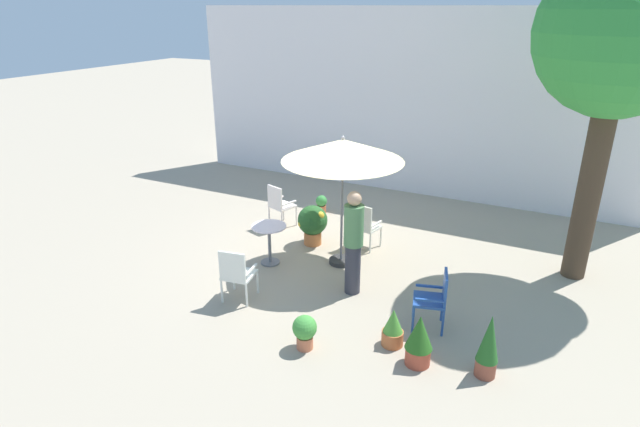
{
  "coord_description": "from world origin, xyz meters",
  "views": [
    {
      "loc": [
        3.91,
        -7.95,
        4.48
      ],
      "look_at": [
        0.0,
        -0.09,
        0.94
      ],
      "focal_mm": 29.09,
      "sensor_mm": 36.0,
      "label": 1
    }
  ],
  "objects_px": {
    "potted_plant_2": "(305,331)",
    "potted_plant_5": "(393,328)",
    "patio_umbrella_0": "(343,151)",
    "standing_person": "(353,241)",
    "potted_plant_0": "(489,346)",
    "shade_tree": "(625,35)",
    "patio_chair_0": "(236,272)",
    "potted_plant_1": "(321,204)",
    "patio_chair_3": "(364,224)",
    "potted_plant_3": "(419,340)",
    "patio_chair_1": "(279,203)",
    "potted_plant_4": "(313,222)",
    "patio_chair_2": "(435,296)",
    "cafe_table_0": "(269,238)"
  },
  "relations": [
    {
      "from": "patio_umbrella_0",
      "to": "potted_plant_4",
      "type": "relative_size",
      "value": 2.97
    },
    {
      "from": "potted_plant_3",
      "to": "standing_person",
      "type": "bearing_deg",
      "value": 138.53
    },
    {
      "from": "potted_plant_0",
      "to": "potted_plant_2",
      "type": "distance_m",
      "value": 2.43
    },
    {
      "from": "cafe_table_0",
      "to": "potted_plant_3",
      "type": "xyz_separation_m",
      "value": [
        3.31,
        -1.63,
        -0.14
      ]
    },
    {
      "from": "patio_chair_3",
      "to": "standing_person",
      "type": "xyz_separation_m",
      "value": [
        0.47,
        -1.66,
        0.41
      ]
    },
    {
      "from": "standing_person",
      "to": "shade_tree",
      "type": "bearing_deg",
      "value": 34.81
    },
    {
      "from": "shade_tree",
      "to": "patio_chair_1",
      "type": "height_order",
      "value": "shade_tree"
    },
    {
      "from": "potted_plant_1",
      "to": "potted_plant_5",
      "type": "distance_m",
      "value": 5.1
    },
    {
      "from": "cafe_table_0",
      "to": "potted_plant_4",
      "type": "distance_m",
      "value": 1.15
    },
    {
      "from": "potted_plant_5",
      "to": "standing_person",
      "type": "bearing_deg",
      "value": 134.7
    },
    {
      "from": "patio_chair_3",
      "to": "standing_person",
      "type": "bearing_deg",
      "value": -74.11
    },
    {
      "from": "potted_plant_2",
      "to": "potted_plant_3",
      "type": "distance_m",
      "value": 1.56
    },
    {
      "from": "shade_tree",
      "to": "potted_plant_0",
      "type": "relative_size",
      "value": 5.93
    },
    {
      "from": "patio_umbrella_0",
      "to": "potted_plant_2",
      "type": "height_order",
      "value": "patio_umbrella_0"
    },
    {
      "from": "patio_chair_1",
      "to": "patio_chair_2",
      "type": "bearing_deg",
      "value": -29.63
    },
    {
      "from": "shade_tree",
      "to": "standing_person",
      "type": "distance_m",
      "value": 5.14
    },
    {
      "from": "patio_umbrella_0",
      "to": "patio_chair_0",
      "type": "bearing_deg",
      "value": -116.15
    },
    {
      "from": "potted_plant_1",
      "to": "potted_plant_4",
      "type": "relative_size",
      "value": 0.53
    },
    {
      "from": "shade_tree",
      "to": "potted_plant_5",
      "type": "relative_size",
      "value": 9.35
    },
    {
      "from": "potted_plant_0",
      "to": "potted_plant_3",
      "type": "height_order",
      "value": "potted_plant_0"
    },
    {
      "from": "patio_chair_3",
      "to": "potted_plant_1",
      "type": "height_order",
      "value": "patio_chair_3"
    },
    {
      "from": "patio_umbrella_0",
      "to": "patio_chair_3",
      "type": "xyz_separation_m",
      "value": [
        0.13,
        0.79,
        -1.63
      ]
    },
    {
      "from": "patio_chair_2",
      "to": "patio_chair_3",
      "type": "distance_m",
      "value": 2.85
    },
    {
      "from": "patio_chair_3",
      "to": "potted_plant_4",
      "type": "bearing_deg",
      "value": -164.18
    },
    {
      "from": "potted_plant_0",
      "to": "potted_plant_5",
      "type": "bearing_deg",
      "value": 176.05
    },
    {
      "from": "patio_chair_3",
      "to": "patio_chair_1",
      "type": "bearing_deg",
      "value": 174.74
    },
    {
      "from": "patio_chair_1",
      "to": "potted_plant_1",
      "type": "xyz_separation_m",
      "value": [
        0.46,
        1.1,
        -0.31
      ]
    },
    {
      "from": "shade_tree",
      "to": "patio_chair_3",
      "type": "relative_size",
      "value": 5.8
    },
    {
      "from": "potted_plant_1",
      "to": "patio_chair_2",
      "type": "bearing_deg",
      "value": -43.7
    },
    {
      "from": "shade_tree",
      "to": "potted_plant_2",
      "type": "bearing_deg",
      "value": -129.49
    },
    {
      "from": "potted_plant_3",
      "to": "patio_chair_0",
      "type": "bearing_deg",
      "value": 175.11
    },
    {
      "from": "patio_chair_2",
      "to": "potted_plant_3",
      "type": "distance_m",
      "value": 0.94
    },
    {
      "from": "patio_chair_2",
      "to": "patio_chair_3",
      "type": "relative_size",
      "value": 0.99
    },
    {
      "from": "patio_chair_0",
      "to": "patio_chair_3",
      "type": "bearing_deg",
      "value": 68.46
    },
    {
      "from": "potted_plant_0",
      "to": "cafe_table_0",
      "type": "bearing_deg",
      "value": 160.62
    },
    {
      "from": "patio_chair_2",
      "to": "potted_plant_1",
      "type": "distance_m",
      "value": 4.87
    },
    {
      "from": "potted_plant_1",
      "to": "patio_chair_3",
      "type": "bearing_deg",
      "value": -39.5
    },
    {
      "from": "cafe_table_0",
      "to": "potted_plant_1",
      "type": "distance_m",
      "value": 2.69
    },
    {
      "from": "patio_umbrella_0",
      "to": "potted_plant_3",
      "type": "height_order",
      "value": "patio_umbrella_0"
    },
    {
      "from": "patio_chair_3",
      "to": "potted_plant_0",
      "type": "xyz_separation_m",
      "value": [
        2.85,
        -2.84,
        -0.06
      ]
    },
    {
      "from": "patio_chair_2",
      "to": "potted_plant_5",
      "type": "relative_size",
      "value": 1.6
    },
    {
      "from": "standing_person",
      "to": "potted_plant_0",
      "type": "bearing_deg",
      "value": -26.48
    },
    {
      "from": "potted_plant_1",
      "to": "potted_plant_5",
      "type": "bearing_deg",
      "value": -52.35
    },
    {
      "from": "shade_tree",
      "to": "patio_chair_0",
      "type": "bearing_deg",
      "value": -145.15
    },
    {
      "from": "patio_umbrella_0",
      "to": "potted_plant_4",
      "type": "distance_m",
      "value": 1.96
    },
    {
      "from": "potted_plant_2",
      "to": "potted_plant_5",
      "type": "distance_m",
      "value": 1.24
    },
    {
      "from": "patio_chair_0",
      "to": "standing_person",
      "type": "relative_size",
      "value": 0.52
    },
    {
      "from": "potted_plant_0",
      "to": "patio_chair_1",
      "type": "bearing_deg",
      "value": 148.12
    },
    {
      "from": "shade_tree",
      "to": "potted_plant_0",
      "type": "bearing_deg",
      "value": -105.31
    },
    {
      "from": "patio_chair_1",
      "to": "potted_plant_3",
      "type": "bearing_deg",
      "value": -38.48
    }
  ]
}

